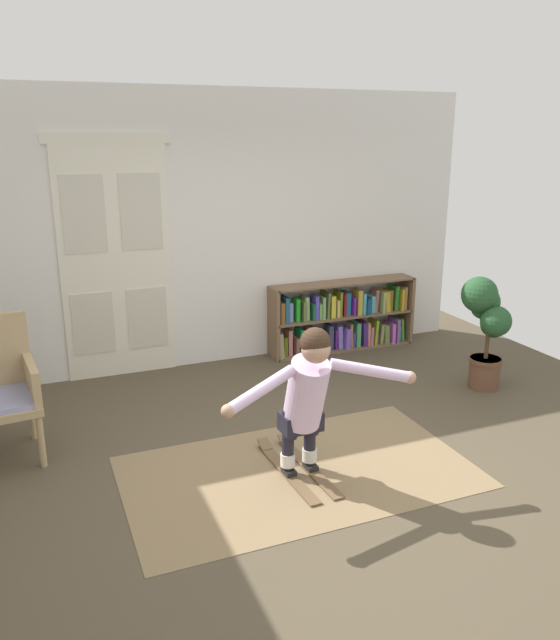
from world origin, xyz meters
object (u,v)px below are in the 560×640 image
at_px(skis_pair, 297,467).
at_px(person_skier, 308,392).
at_px(potted_plant, 486,321).
at_px(bookshelf, 342,319).

distance_m(skis_pair, person_skier, 0.70).
height_order(potted_plant, skis_pair, potted_plant).
distance_m(potted_plant, person_skier, 2.57).
relative_size(potted_plant, skis_pair, 1.16).
relative_size(bookshelf, person_skier, 1.21).
height_order(bookshelf, skis_pair, bookshelf).
xyz_separation_m(skis_pair, person_skier, (0.01, -0.16, 0.68)).
bearing_deg(bookshelf, potted_plant, -63.45).
xyz_separation_m(bookshelf, person_skier, (-1.60, -2.53, 0.34)).
bearing_deg(skis_pair, potted_plant, 19.09).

